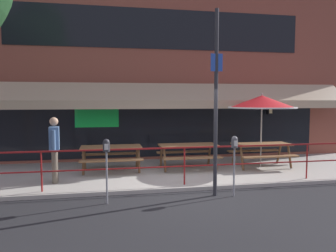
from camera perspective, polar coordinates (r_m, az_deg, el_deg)
The scene contains 12 objects.
ground_plane at distance 8.24m, azimuth 3.36°, elevation -11.33°, with size 120.00×120.00×0.00m, color #232326.
patio_deck at distance 10.12m, azimuth 0.57°, elevation -8.02°, with size 15.00×4.00×0.10m, color #ADA89E.
restaurant_building at distance 12.11m, azimuth -1.51°, elevation 9.93°, with size 15.00×1.60×6.81m.
patio_railing at distance 8.34m, azimuth 2.88°, elevation -5.49°, with size 13.84×0.04×0.97m.
picnic_table_left at distance 10.01m, azimuth -9.86°, elevation -4.40°, with size 1.80×1.42×0.76m.
picnic_table_centre at distance 10.28m, azimuth 3.52°, elevation -4.10°, with size 1.80×1.42×0.76m.
picnic_table_right at distance 10.92m, azimuth 15.97°, elevation -3.76°, with size 1.80×1.42×0.76m.
patio_umbrella_right at distance 10.85m, azimuth 16.03°, elevation 4.00°, with size 2.14×2.14×2.38m.
pedestrian_walking at distance 9.00m, azimuth -19.16°, elevation -3.34°, with size 0.27×0.62×1.71m.
parking_meter_near at distance 7.18m, azimuth -10.68°, elevation -4.39°, with size 0.15×0.16×1.42m.
parking_meter_far at distance 7.76m, azimuth 11.50°, elevation -3.73°, with size 0.15×0.16×1.42m.
street_sign_pole at distance 7.65m, azimuth 8.34°, elevation 4.22°, with size 0.28×0.09×4.32m.
Camera 1 is at (-1.94, -7.68, 2.26)m, focal length 35.00 mm.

